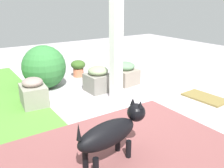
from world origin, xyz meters
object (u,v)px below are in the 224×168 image
Objects in this scene: stone_planter_near at (98,79)px; terracotta_pot_broad at (78,67)px; stone_planter_far at (33,93)px; round_shrub at (44,67)px; porch_pillar at (116,30)px; doormat at (205,98)px; stone_planter_nearest at (125,73)px; dog at (112,132)px.

terracotta_pot_broad is (0.97, -0.09, -0.01)m from stone_planter_near.
round_shrub is at bearing -31.75° from stone_planter_far.
stone_planter_far is at bearing 148.25° from round_shrub.
doormat is (-0.83, -1.22, -1.10)m from porch_pillar.
dog is at bearing 140.27° from stone_planter_nearest.
stone_planter_nearest is 0.71× the size of doormat.
doormat is (-2.27, -1.18, -0.19)m from terracotta_pot_broad.
terracotta_pot_broad is (0.96, -1.23, 0.00)m from stone_planter_far.
stone_planter_near is at bearing -133.47° from round_shrub.
stone_planter_far is at bearing 89.29° from stone_planter_near.
porch_pillar is 2.84× the size of round_shrub.
porch_pillar is 6.35× the size of terracotta_pot_broad.
terracotta_pot_broad is at bearing 27.46° from doormat.
porch_pillar reaches higher than doormat.
terracotta_pot_broad reaches higher than doormat.
dog is at bearing -173.18° from stone_planter_far.
round_shrub reaches higher than stone_planter_near.
stone_planter_far reaches higher than stone_planter_nearest.
dog is (-2.79, 1.01, 0.13)m from terracotta_pot_broad.
stone_planter_near reaches higher than terracotta_pot_broad.
doormat is (-1.99, -2.00, -0.38)m from round_shrub.
stone_planter_near is at bearing 94.29° from stone_planter_nearest.
porch_pillar is 2.64× the size of dog.
stone_planter_far is (-0.03, 1.77, -0.00)m from stone_planter_nearest.
dog reaches higher than doormat.
stone_planter_near is at bearing 44.37° from doormat.
round_shrub is at bearing 109.31° from terracotta_pot_broad.
stone_planter_nearest is 1.51m from round_shrub.
porch_pillar is 1.71m from terracotta_pot_broad.
stone_planter_near reaches higher than stone_planter_far.
dog is (-1.83, -0.22, 0.13)m from stone_planter_far.
round_shrub is at bearing 45.13° from doormat.
stone_planter_nearest reaches higher than terracotta_pot_broad.
stone_planter_near is 2.04m from dog.
terracotta_pot_broad is at bearing -19.94° from dog.
porch_pillar is at bearing 55.81° from doormat.
terracotta_pot_broad is at bearing 30.16° from stone_planter_nearest.
terracotta_pot_broad is 0.52× the size of doormat.
porch_pillar is 4.63× the size of stone_planter_nearest.
dog is at bearing 160.06° from terracotta_pot_broad.
stone_planter_near is 1.02m from round_shrub.
round_shrub is 2.52m from dog.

